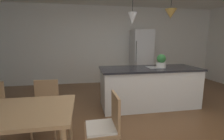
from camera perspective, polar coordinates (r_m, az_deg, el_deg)
The scene contains 9 objects.
ground_plane at distance 3.16m, azimuth 7.99°, elevation -18.81°, with size 10.00×8.40×0.04m, color brown.
wall_back_kitchen at distance 5.95m, azimuth -1.46°, elevation 8.61°, with size 10.00×0.12×2.70m, color white.
chair_far_right at distance 2.88m, azimuth -22.28°, elevation -11.52°, with size 0.42×0.42×0.87m.
chair_kitchen_end at distance 2.11m, azimuth -2.40°, elevation -19.04°, with size 0.41×0.41×0.87m.
kitchen_island at distance 3.90m, azimuth 12.80°, elevation -5.63°, with size 2.24×0.91×0.91m.
refrigerator at distance 5.87m, azimuth 10.21°, elevation 4.46°, with size 0.69×0.67×1.89m.
pendant_over_island_main at distance 3.64m, azimuth 7.11°, elevation 17.42°, with size 0.19×0.19×0.86m.
pendant_over_island_aux at distance 4.00m, azimuth 19.83°, elevation 18.04°, with size 0.25×0.25×0.71m.
potted_plant_on_island at distance 3.90m, azimuth 16.84°, elevation 2.96°, with size 0.22×0.22×0.31m.
Camera 1 is at (-0.88, -2.62, 1.50)m, focal length 26.12 mm.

